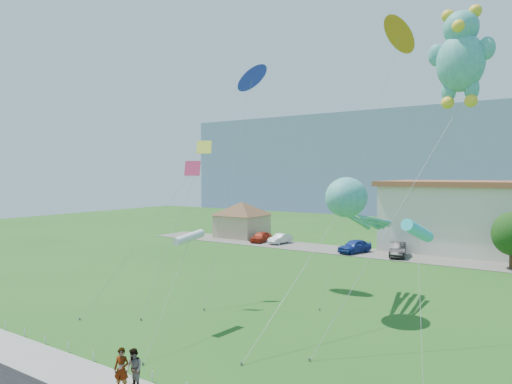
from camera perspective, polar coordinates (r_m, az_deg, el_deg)
ground at (r=22.08m, az=-8.28°, el=-21.87°), size 160.00×160.00×0.00m
parking_strip at (r=52.56m, az=18.31°, el=-7.71°), size 70.00×6.00×0.06m
hill_ridge at (r=135.72m, az=27.84°, el=3.46°), size 160.00×50.00×25.00m
pavilion at (r=65.18m, az=-1.76°, el=-3.03°), size 9.20×9.20×5.00m
rope_fence at (r=21.12m, az=-10.83°, el=-22.32°), size 26.05×0.05×0.50m
tree_near at (r=49.45m, az=29.34°, el=-4.58°), size 3.60×3.60×5.47m
pedestrian_left at (r=20.85m, az=-16.46°, el=-20.49°), size 0.76×0.65×1.77m
pedestrian_right at (r=20.87m, az=-15.04°, el=-20.59°), size 0.95×0.81×1.68m
parked_car_red at (r=60.52m, az=0.62°, el=-5.60°), size 2.04×4.17×1.37m
parked_car_silver at (r=59.21m, az=3.03°, el=-5.84°), size 1.74×3.95×1.26m
parked_car_blue at (r=53.44m, az=12.23°, el=-6.62°), size 3.07×4.81×1.52m
parked_car_black at (r=52.18m, az=17.30°, el=-6.89°), size 2.61×4.83×1.51m
octopus_kite at (r=30.58m, az=12.00°, el=-1.80°), size 2.56×16.08×8.82m
teddy_bear_kite at (r=30.44m, az=24.20°, el=15.35°), size 6.78×11.00×18.79m
small_kite_white at (r=27.29m, az=-8.40°, el=-5.73°), size 2.26×6.64×5.71m
small_kite_cyan at (r=19.91m, az=19.56°, el=-4.74°), size 1.69×5.41×7.12m
small_kite_yellow at (r=33.60m, az=-7.28°, el=3.47°), size 1.54×7.78×11.46m
small_kite_blue at (r=38.13m, az=-0.64°, el=13.50°), size 2.65×8.91×17.55m
small_kite_orange at (r=35.98m, az=17.25°, el=17.58°), size 4.14×6.99×19.77m
small_kite_pink at (r=31.71m, az=-9.34°, el=1.05°), size 3.95×7.54×9.85m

